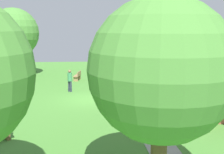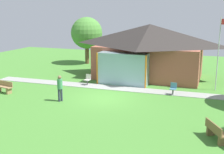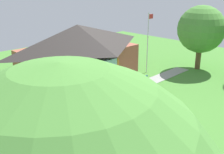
{
  "view_description": "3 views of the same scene",
  "coord_description": "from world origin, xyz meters",
  "views": [
    {
      "loc": [
        19.61,
        -0.0,
        5.03
      ],
      "look_at": [
        -0.94,
        1.53,
        1.4
      ],
      "focal_mm": 45.99,
      "sensor_mm": 36.0,
      "label": 1
    },
    {
      "loc": [
        6.96,
        -17.49,
        5.84
      ],
      "look_at": [
        -0.25,
        2.15,
        0.99
      ],
      "focal_mm": 46.24,
      "sensor_mm": 36.0,
      "label": 2
    },
    {
      "loc": [
        -12.35,
        -10.7,
        7.89
      ],
      "look_at": [
        0.78,
        2.8,
        1.5
      ],
      "focal_mm": 44.93,
      "sensor_mm": 36.0,
      "label": 3
    }
  ],
  "objects": [
    {
      "name": "ground_plane",
      "position": [
        0.0,
        0.0,
        0.0
      ],
      "size": [
        44.0,
        44.0,
        0.0
      ],
      "primitive_type": "plane",
      "color": "#478433"
    },
    {
      "name": "footpath",
      "position": [
        0.0,
        2.66,
        0.01
      ],
      "size": [
        21.0,
        1.96,
        0.03
      ],
      "primitive_type": "cube",
      "rotation": [
        0.0,
        0.0,
        0.03
      ],
      "color": "#999993",
      "rests_on": "ground_plane"
    },
    {
      "name": "patio_chair_lawn_spare",
      "position": [
        4.25,
        2.41,
        0.42
      ],
      "size": [
        0.46,
        0.46,
        0.86
      ],
      "rotation": [
        0.0,
        0.0,
        3.08
      ],
      "color": "teal",
      "rests_on": "ground_plane"
    },
    {
      "name": "pavilion",
      "position": [
        1.27,
        7.22,
        2.44
      ],
      "size": [
        9.87,
        7.25,
        4.68
      ],
      "color": "#A35642",
      "rests_on": "ground_plane"
    },
    {
      "name": "flagpole",
      "position": [
        7.09,
        4.7,
        2.99
      ],
      "size": [
        0.64,
        0.08,
        5.4
      ],
      "color": "silver",
      "rests_on": "ground_plane"
    },
    {
      "name": "visitor_strolling_lawn",
      "position": [
        -2.47,
        -1.65,
        1.02
      ],
      "size": [
        0.34,
        0.34,
        1.74
      ],
      "rotation": [
        0.0,
        0.0,
        4.16
      ],
      "color": "#2D3347",
      "rests_on": "ground_plane"
    },
    {
      "name": "patio_chair_west",
      "position": [
        -2.57,
        2.8,
        0.42
      ],
      "size": [
        0.48,
        0.48,
        0.86
      ],
      "rotation": [
        0.0,
        0.0,
        3.04
      ],
      "color": "beige",
      "rests_on": "ground_plane"
    },
    {
      "name": "tree_east_hedge",
      "position": [
        11.48,
        2.04,
        3.77
      ],
      "size": [
        4.34,
        4.34,
        5.96
      ],
      "color": "brown",
      "rests_on": "ground_plane"
    }
  ]
}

